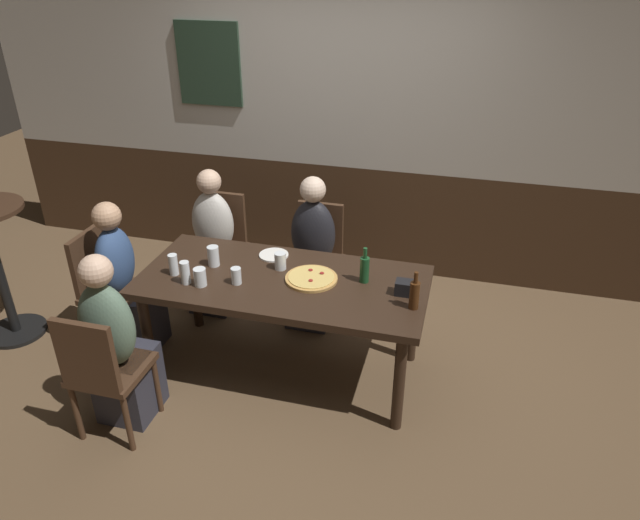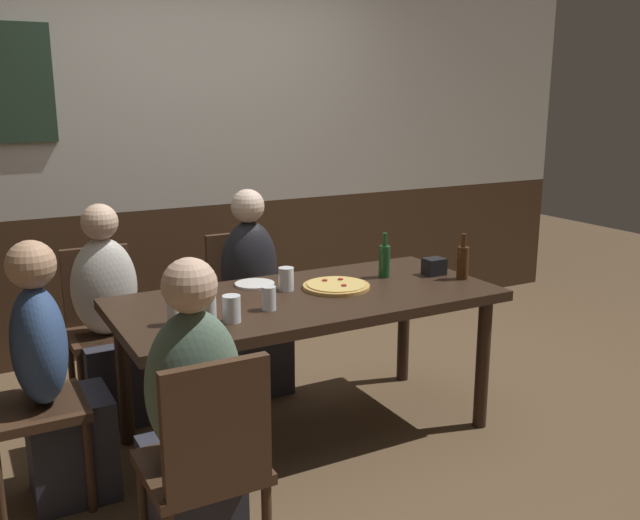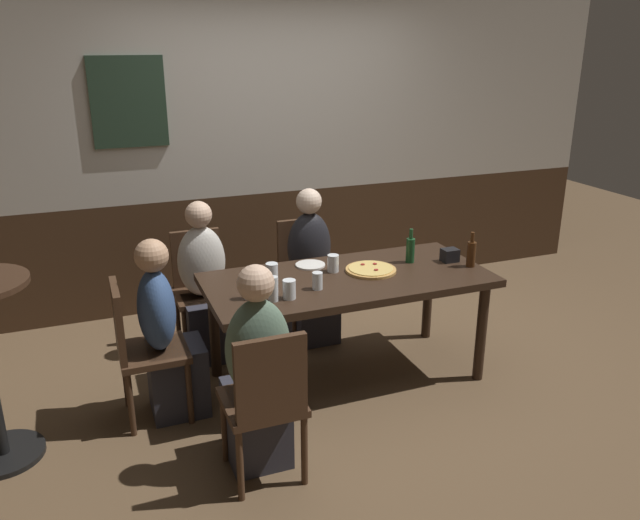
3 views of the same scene
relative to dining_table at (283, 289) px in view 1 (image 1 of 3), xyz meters
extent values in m
plane|color=brown|center=(0.00, 0.00, -0.66)|extent=(12.00, 12.00, 0.00)
cube|color=#3D2819|center=(0.00, 1.65, -0.19)|extent=(6.40, 0.10, 0.95)
cube|color=#B7B2A8|center=(0.00, 1.65, 1.11)|extent=(6.40, 0.10, 1.65)
cube|color=#233828|center=(-1.14, 1.58, 1.09)|extent=(0.56, 0.03, 0.68)
cube|color=black|center=(0.00, 0.00, 0.05)|extent=(1.86, 0.86, 0.05)
cylinder|color=black|center=(-0.83, -0.35, -0.32)|extent=(0.07, 0.07, 0.69)
cylinder|color=black|center=(0.83, -0.35, -0.32)|extent=(0.07, 0.07, 0.69)
cylinder|color=black|center=(-0.83, 0.35, -0.32)|extent=(0.07, 0.07, 0.69)
cylinder|color=black|center=(0.83, 0.35, -0.32)|extent=(0.07, 0.07, 0.69)
cube|color=#422B1C|center=(-0.82, -0.77, -0.23)|extent=(0.40, 0.40, 0.04)
cube|color=#422B1C|center=(-0.82, -0.95, 0.00)|extent=(0.36, 0.04, 0.43)
cylinder|color=#422B1C|center=(-0.99, -0.60, -0.46)|extent=(0.04, 0.04, 0.41)
cylinder|color=#422B1C|center=(-0.65, -0.60, -0.46)|extent=(0.04, 0.04, 0.41)
cylinder|color=#422B1C|center=(-0.99, -0.94, -0.46)|extent=(0.04, 0.04, 0.41)
cylinder|color=#422B1C|center=(-0.65, -0.94, -0.46)|extent=(0.04, 0.04, 0.41)
cube|color=#422B1C|center=(-1.27, 0.00, -0.23)|extent=(0.40, 0.40, 0.04)
cube|color=#422B1C|center=(-1.45, 0.00, 0.00)|extent=(0.04, 0.36, 0.43)
cylinder|color=#422B1C|center=(-1.10, 0.17, -0.46)|extent=(0.04, 0.04, 0.41)
cylinder|color=#422B1C|center=(-1.10, -0.17, -0.46)|extent=(0.04, 0.04, 0.41)
cylinder|color=#422B1C|center=(-1.44, 0.17, -0.46)|extent=(0.04, 0.04, 0.41)
cylinder|color=#422B1C|center=(-1.44, -0.17, -0.46)|extent=(0.04, 0.04, 0.41)
cube|color=#422B1C|center=(-0.82, 0.77, -0.23)|extent=(0.40, 0.40, 0.04)
cube|color=#422B1C|center=(-0.82, 0.95, 0.00)|extent=(0.36, 0.04, 0.43)
cylinder|color=#422B1C|center=(-0.65, 0.60, -0.46)|extent=(0.04, 0.04, 0.41)
cylinder|color=#422B1C|center=(-0.99, 0.60, -0.46)|extent=(0.04, 0.04, 0.41)
cylinder|color=#422B1C|center=(-0.65, 0.94, -0.46)|extent=(0.04, 0.04, 0.41)
cylinder|color=#422B1C|center=(-0.99, 0.94, -0.46)|extent=(0.04, 0.04, 0.41)
cube|color=#422B1C|center=(0.00, 0.77, -0.23)|extent=(0.40, 0.40, 0.04)
cube|color=#422B1C|center=(0.00, 0.95, 0.00)|extent=(0.36, 0.04, 0.43)
cylinder|color=#422B1C|center=(0.17, 0.60, -0.46)|extent=(0.04, 0.04, 0.41)
cylinder|color=#422B1C|center=(-0.17, 0.60, -0.46)|extent=(0.04, 0.04, 0.41)
cylinder|color=#422B1C|center=(0.17, 0.94, -0.46)|extent=(0.04, 0.04, 0.41)
cylinder|color=#422B1C|center=(-0.17, 0.94, -0.46)|extent=(0.04, 0.04, 0.41)
cube|color=#2D2D38|center=(-0.82, -0.64, -0.44)|extent=(0.32, 0.34, 0.45)
ellipsoid|color=#56705B|center=(-0.82, -0.73, 0.06)|extent=(0.34, 0.22, 0.54)
sphere|color=#DBB293|center=(-0.82, -0.73, 0.41)|extent=(0.19, 0.19, 0.19)
cube|color=#2D2D38|center=(-1.14, 0.00, -0.44)|extent=(0.34, 0.32, 0.45)
ellipsoid|color=#334C7A|center=(-1.23, 0.00, 0.04)|extent=(0.22, 0.34, 0.50)
sphere|color=tan|center=(-1.23, 0.00, 0.38)|extent=(0.20, 0.20, 0.20)
cube|color=#2D2D38|center=(-0.82, 0.64, -0.44)|extent=(0.32, 0.34, 0.45)
ellipsoid|color=beige|center=(-0.82, 0.73, 0.05)|extent=(0.34, 0.22, 0.52)
sphere|color=#DBB293|center=(-0.82, 0.73, 0.39)|extent=(0.19, 0.19, 0.19)
cube|color=#2D2D38|center=(0.00, 0.64, -0.44)|extent=(0.32, 0.34, 0.45)
ellipsoid|color=black|center=(0.00, 0.73, 0.06)|extent=(0.34, 0.22, 0.54)
sphere|color=beige|center=(0.00, 0.73, 0.41)|extent=(0.19, 0.19, 0.19)
cylinder|color=tan|center=(0.18, 0.03, 0.09)|extent=(0.34, 0.34, 0.02)
cylinder|color=#DBB760|center=(0.18, 0.03, 0.10)|extent=(0.30, 0.30, 0.01)
cylinder|color=maroon|center=(0.16, 0.11, 0.11)|extent=(0.03, 0.03, 0.00)
cylinder|color=maroon|center=(0.19, -0.02, 0.11)|extent=(0.03, 0.03, 0.00)
cylinder|color=maroon|center=(0.24, 0.09, 0.11)|extent=(0.03, 0.03, 0.00)
cylinder|color=silver|center=(-0.57, -0.21, 0.15)|extent=(0.06, 0.06, 0.15)
cylinder|color=#B26623|center=(-0.57, -0.21, 0.12)|extent=(0.05, 0.05, 0.08)
cylinder|color=silver|center=(-0.50, 0.05, 0.15)|extent=(0.08, 0.08, 0.14)
cylinder|color=#B26623|center=(-0.50, 0.05, 0.12)|extent=(0.07, 0.07, 0.07)
cylinder|color=silver|center=(-0.26, -0.13, 0.13)|extent=(0.07, 0.07, 0.11)
cylinder|color=#331E14|center=(-0.26, -0.13, 0.12)|extent=(0.06, 0.06, 0.07)
cylinder|color=silver|center=(-0.70, -0.13, 0.15)|extent=(0.06, 0.06, 0.14)
cylinder|color=#B26623|center=(-0.70, -0.13, 0.12)|extent=(0.05, 0.05, 0.07)
cylinder|color=silver|center=(-0.05, 0.12, 0.14)|extent=(0.08, 0.08, 0.12)
cylinder|color=gold|center=(-0.05, 0.12, 0.12)|extent=(0.07, 0.07, 0.08)
cylinder|color=silver|center=(-0.47, -0.21, 0.14)|extent=(0.08, 0.08, 0.12)
cylinder|color=silver|center=(-0.47, -0.21, 0.10)|extent=(0.07, 0.07, 0.05)
cylinder|color=#194723|center=(0.51, 0.10, 0.16)|extent=(0.06, 0.06, 0.17)
cylinder|color=#194723|center=(0.51, 0.10, 0.28)|extent=(0.03, 0.03, 0.07)
cylinder|color=#42230F|center=(0.86, -0.12, 0.17)|extent=(0.06, 0.06, 0.17)
cylinder|color=#42230F|center=(0.86, -0.12, 0.29)|extent=(0.03, 0.03, 0.07)
cylinder|color=white|center=(-0.16, 0.28, 0.08)|extent=(0.20, 0.20, 0.01)
cube|color=black|center=(0.78, 0.02, 0.12)|extent=(0.11, 0.09, 0.09)
cylinder|color=black|center=(-2.14, -0.12, -0.65)|extent=(0.44, 0.44, 0.03)
camera|label=1|loc=(1.07, -3.07, 1.98)|focal=32.78mm
camera|label=2|loc=(-1.49, -2.88, 1.04)|focal=39.03mm
camera|label=3|loc=(-1.57, -3.52, 1.54)|focal=35.43mm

